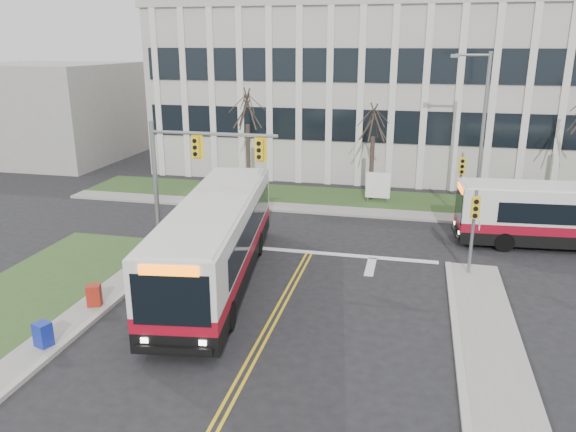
{
  "coord_description": "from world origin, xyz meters",
  "views": [
    {
      "loc": [
        4.63,
        -16.59,
        9.6
      ],
      "look_at": [
        -0.9,
        7.42,
        2.0
      ],
      "focal_mm": 35.0,
      "sensor_mm": 36.0,
      "label": 1
    }
  ],
  "objects_px": {
    "streetlight": "(480,126)",
    "newspaper_box_blue": "(43,336)",
    "bus_main": "(216,243)",
    "newspaper_box_red": "(94,297)",
    "directory_sign": "(378,186)"
  },
  "relations": [
    {
      "from": "bus_main",
      "to": "newspaper_box_red",
      "type": "distance_m",
      "value": 5.17
    },
    {
      "from": "streetlight",
      "to": "newspaper_box_blue",
      "type": "bearing_deg",
      "value": -128.4
    },
    {
      "from": "newspaper_box_blue",
      "to": "newspaper_box_red",
      "type": "distance_m",
      "value": 3.04
    },
    {
      "from": "bus_main",
      "to": "newspaper_box_red",
      "type": "xyz_separation_m",
      "value": [
        -3.66,
        -3.43,
        -1.25
      ]
    },
    {
      "from": "directory_sign",
      "to": "bus_main",
      "type": "distance_m",
      "value": 14.67
    },
    {
      "from": "directory_sign",
      "to": "bus_main",
      "type": "bearing_deg",
      "value": -112.62
    },
    {
      "from": "directory_sign",
      "to": "newspaper_box_blue",
      "type": "height_order",
      "value": "directory_sign"
    },
    {
      "from": "streetlight",
      "to": "bus_main",
      "type": "bearing_deg",
      "value": -132.39
    },
    {
      "from": "streetlight",
      "to": "newspaper_box_red",
      "type": "bearing_deg",
      "value": -133.43
    },
    {
      "from": "streetlight",
      "to": "directory_sign",
      "type": "relative_size",
      "value": 4.6
    },
    {
      "from": "newspaper_box_blue",
      "to": "newspaper_box_red",
      "type": "height_order",
      "value": "same"
    },
    {
      "from": "newspaper_box_blue",
      "to": "bus_main",
      "type": "bearing_deg",
      "value": 79.14
    },
    {
      "from": "newspaper_box_red",
      "to": "bus_main",
      "type": "bearing_deg",
      "value": 22.65
    },
    {
      "from": "directory_sign",
      "to": "bus_main",
      "type": "xyz_separation_m",
      "value": [
        -5.64,
        -13.54,
        0.55
      ]
    },
    {
      "from": "streetlight",
      "to": "newspaper_box_blue",
      "type": "height_order",
      "value": "streetlight"
    }
  ]
}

